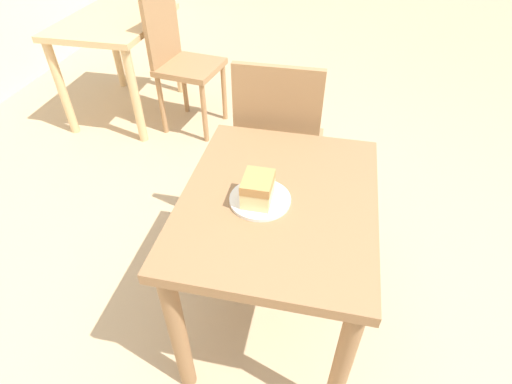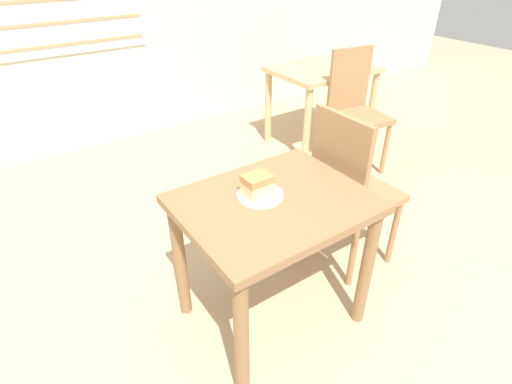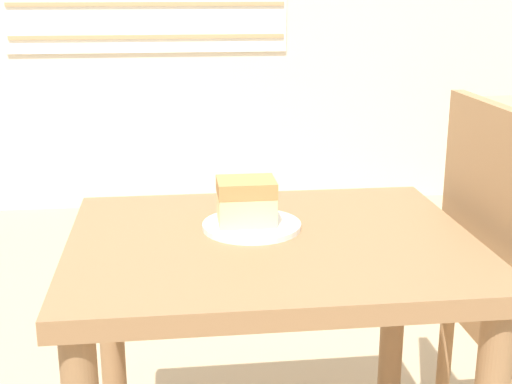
# 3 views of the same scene
# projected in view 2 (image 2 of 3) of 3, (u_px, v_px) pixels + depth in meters

# --- Properties ---
(dining_table_near) EXTENTS (0.80, 0.65, 0.72)m
(dining_table_near) POSITION_uv_depth(u_px,v_px,m) (273.00, 225.00, 1.78)
(dining_table_near) COLOR olive
(dining_table_near) RESTS_ON ground_plane
(dining_table_far) EXTENTS (0.88, 0.65, 0.71)m
(dining_table_far) POSITION_uv_depth(u_px,v_px,m) (322.00, 81.00, 3.56)
(dining_table_far) COLOR tan
(dining_table_far) RESTS_ON ground_plane
(chair_near_window) EXTENTS (0.39, 0.39, 0.96)m
(chair_near_window) POSITION_uv_depth(u_px,v_px,m) (350.00, 188.00, 2.16)
(chair_near_window) COLOR #9E754C
(chair_near_window) RESTS_ON ground_plane
(chair_far_corner) EXTENTS (0.45, 0.45, 0.96)m
(chair_far_corner) POSITION_uv_depth(u_px,v_px,m) (355.00, 107.00, 3.19)
(chair_far_corner) COLOR #9E754C
(chair_far_corner) RESTS_ON ground_plane
(plate) EXTENTS (0.20, 0.20, 0.01)m
(plate) POSITION_uv_depth(u_px,v_px,m) (260.00, 195.00, 1.73)
(plate) COLOR white
(plate) RESTS_ON dining_table_near
(cake_slice) EXTENTS (0.12, 0.09, 0.09)m
(cake_slice) POSITION_uv_depth(u_px,v_px,m) (257.00, 185.00, 1.70)
(cake_slice) COLOR #E5CC89
(cake_slice) RESTS_ON plate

